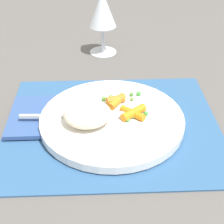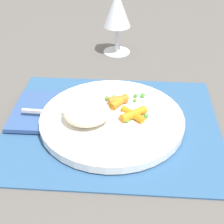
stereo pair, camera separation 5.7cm
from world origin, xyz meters
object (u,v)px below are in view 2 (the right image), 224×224
object	(u,v)px
napkin	(38,111)
carrot_portion	(126,107)
fork	(87,113)
rice_mound	(87,112)
wine_glass	(117,11)
plate	(112,120)

from	to	relation	value
napkin	carrot_portion	bearing A→B (deg)	-1.00
fork	carrot_portion	bearing A→B (deg)	14.62
rice_mound	fork	distance (m)	0.02
rice_mound	fork	xyz separation A→B (m)	(-0.00, 0.02, -0.01)
fork	napkin	world-z (taller)	fork
fork	wine_glass	bearing A→B (deg)	83.63
plate	wine_glass	world-z (taller)	wine_glass
napkin	plate	bearing A→B (deg)	-9.06
rice_mound	napkin	bearing A→B (deg)	159.99
carrot_portion	napkin	distance (m)	0.17
plate	carrot_portion	world-z (taller)	carrot_portion
carrot_portion	fork	xyz separation A→B (m)	(-0.07, -0.02, -0.00)
wine_glass	carrot_portion	bearing A→B (deg)	-83.21
carrot_portion	fork	world-z (taller)	carrot_portion
plate	wine_glass	bearing A→B (deg)	91.88
carrot_portion	napkin	world-z (taller)	carrot_portion
carrot_portion	fork	bearing A→B (deg)	-165.38
rice_mound	fork	world-z (taller)	rice_mound
plate	fork	size ratio (longest dim) A/B	1.30
napkin	rice_mound	bearing A→B (deg)	-20.01
rice_mound	carrot_portion	bearing A→B (deg)	26.15
plate	rice_mound	xyz separation A→B (m)	(-0.04, -0.01, 0.03)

